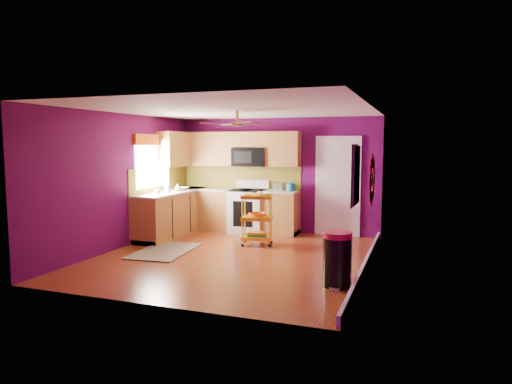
% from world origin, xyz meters
% --- Properties ---
extents(ground, '(5.00, 5.00, 0.00)m').
position_xyz_m(ground, '(0.00, 0.00, 0.00)').
color(ground, maroon).
rests_on(ground, ground).
extents(room_envelope, '(4.54, 5.04, 2.52)m').
position_xyz_m(room_envelope, '(0.03, 0.00, 1.63)').
color(room_envelope, '#530948').
rests_on(room_envelope, ground).
extents(lower_cabinets, '(2.81, 2.31, 0.94)m').
position_xyz_m(lower_cabinets, '(-1.35, 1.82, 0.43)').
color(lower_cabinets, '#926027').
rests_on(lower_cabinets, ground).
extents(electric_range, '(0.76, 0.66, 1.13)m').
position_xyz_m(electric_range, '(-0.55, 2.17, 0.48)').
color(electric_range, white).
rests_on(electric_range, ground).
extents(upper_cabinetry, '(2.80, 2.30, 1.26)m').
position_xyz_m(upper_cabinetry, '(-1.24, 2.17, 1.80)').
color(upper_cabinetry, '#926027').
rests_on(upper_cabinetry, ground).
extents(left_window, '(0.08, 1.35, 1.08)m').
position_xyz_m(left_window, '(-2.22, 1.05, 1.74)').
color(left_window, white).
rests_on(left_window, ground).
extents(panel_door, '(0.95, 0.11, 2.15)m').
position_xyz_m(panel_door, '(1.35, 2.47, 1.02)').
color(panel_door, white).
rests_on(panel_door, ground).
extents(right_wall_art, '(0.04, 2.74, 1.04)m').
position_xyz_m(right_wall_art, '(2.23, -0.34, 1.44)').
color(right_wall_art, black).
rests_on(right_wall_art, ground).
extents(ceiling_fan, '(1.01, 1.01, 0.26)m').
position_xyz_m(ceiling_fan, '(0.00, 0.20, 2.29)').
color(ceiling_fan, '#BF8C3F').
rests_on(ceiling_fan, ground).
extents(shag_rug, '(1.01, 1.52, 0.02)m').
position_xyz_m(shag_rug, '(-1.32, -0.06, 0.01)').
color(shag_rug, black).
rests_on(shag_rug, ground).
extents(rolling_cart, '(0.66, 0.54, 1.05)m').
position_xyz_m(rolling_cart, '(0.07, 1.04, 0.54)').
color(rolling_cart, yellow).
rests_on(rolling_cart, ground).
extents(trash_can, '(0.46, 0.48, 0.75)m').
position_xyz_m(trash_can, '(1.95, -1.01, 0.37)').
color(trash_can, black).
rests_on(trash_can, ground).
extents(teal_kettle, '(0.18, 0.18, 0.21)m').
position_xyz_m(teal_kettle, '(0.40, 2.22, 1.02)').
color(teal_kettle, teal).
rests_on(teal_kettle, lower_cabinets).
extents(toaster, '(0.22, 0.15, 0.18)m').
position_xyz_m(toaster, '(0.11, 2.27, 1.03)').
color(toaster, beige).
rests_on(toaster, lower_cabinets).
extents(soap_bottle_a, '(0.09, 0.09, 0.21)m').
position_xyz_m(soap_bottle_a, '(-1.94, 1.12, 1.04)').
color(soap_bottle_a, '#EA3F72').
rests_on(soap_bottle_a, lower_cabinets).
extents(soap_bottle_b, '(0.12, 0.12, 0.16)m').
position_xyz_m(soap_bottle_b, '(-1.87, 1.42, 1.02)').
color(soap_bottle_b, white).
rests_on(soap_bottle_b, lower_cabinets).
extents(counter_dish, '(0.27, 0.27, 0.07)m').
position_xyz_m(counter_dish, '(-1.86, 1.62, 0.97)').
color(counter_dish, white).
rests_on(counter_dish, lower_cabinets).
extents(counter_cup, '(0.13, 0.13, 0.10)m').
position_xyz_m(counter_cup, '(-1.98, 0.81, 0.99)').
color(counter_cup, white).
rests_on(counter_cup, lower_cabinets).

